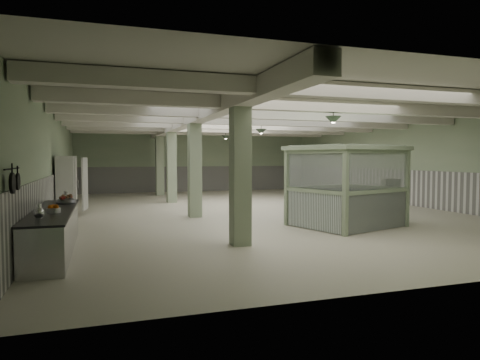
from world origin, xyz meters
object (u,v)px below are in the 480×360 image
object	(u,v)px
walkin_cooler	(68,188)
guard_booth	(346,171)
filing_cabinet	(390,200)
prep_counter	(54,231)

from	to	relation	value
walkin_cooler	guard_booth	xyz separation A→B (m)	(7.99, -4.53, 0.65)
walkin_cooler	filing_cabinet	bearing A→B (deg)	-23.93
prep_counter	filing_cabinet	bearing A→B (deg)	7.89
prep_counter	filing_cabinet	distance (m)	9.73
prep_counter	guard_booth	xyz separation A→B (m)	(7.90, 1.12, 1.18)
prep_counter	guard_booth	bearing A→B (deg)	8.05
prep_counter	guard_booth	distance (m)	8.07
prep_counter	walkin_cooler	distance (m)	5.67
prep_counter	guard_booth	size ratio (longest dim) A/B	1.29
walkin_cooler	prep_counter	bearing A→B (deg)	-89.15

